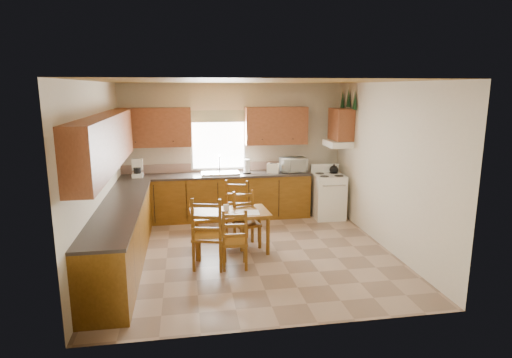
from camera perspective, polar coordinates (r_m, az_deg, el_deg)
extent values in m
plane|color=#937761|center=(7.00, -0.82, -9.80)|extent=(4.50, 4.50, 0.00)
plane|color=brown|center=(6.49, -0.89, 12.89)|extent=(4.50, 4.50, 0.00)
plane|color=beige|center=(6.66, -20.35, 0.44)|extent=(4.50, 4.50, 0.00)
plane|color=beige|center=(7.29, 16.91, 1.62)|extent=(4.50, 4.50, 0.00)
plane|color=beige|center=(8.81, -3.07, 3.85)|extent=(4.50, 4.50, 0.00)
plane|color=beige|center=(4.46, 3.54, -4.31)|extent=(4.50, 4.50, 0.00)
cube|color=brown|center=(8.67, -5.24, -2.46)|extent=(3.75, 0.60, 0.88)
cube|color=brown|center=(6.70, -17.47, -7.37)|extent=(0.60, 3.60, 0.88)
cube|color=#352E2A|center=(8.56, -5.30, 0.52)|extent=(3.75, 0.63, 0.04)
cube|color=#352E2A|center=(6.57, -17.73, -3.58)|extent=(0.63, 3.60, 0.04)
cube|color=#927262|center=(8.83, -5.46, 1.59)|extent=(3.75, 0.01, 0.18)
cube|color=brown|center=(8.56, -13.40, 6.70)|extent=(1.41, 0.33, 0.75)
cube|color=brown|center=(8.73, 2.69, 7.12)|extent=(1.25, 0.33, 0.75)
cube|color=brown|center=(6.41, -19.47, 4.65)|extent=(0.33, 3.60, 0.75)
cube|color=brown|center=(8.66, 11.27, 7.16)|extent=(0.33, 0.62, 0.62)
cube|color=white|center=(8.68, 10.86, 4.66)|extent=(0.44, 0.62, 0.12)
cube|color=white|center=(8.73, -5.03, 5.07)|extent=(1.13, 0.02, 1.18)
cube|color=white|center=(8.73, -5.02, 5.07)|extent=(1.05, 0.01, 1.10)
cube|color=#4F6739|center=(8.65, -5.07, 8.33)|extent=(1.19, 0.01, 0.24)
cube|color=silver|center=(8.56, -4.81, 0.80)|extent=(0.75, 0.45, 0.04)
cone|color=#143A1E|center=(8.38, 13.04, 10.21)|extent=(0.22, 0.22, 0.36)
cone|color=#143A1E|center=(8.68, 12.23, 10.57)|extent=(0.22, 0.22, 0.36)
cone|color=#143A1E|center=(8.98, 11.46, 10.39)|extent=(0.22, 0.22, 0.36)
cube|color=white|center=(8.81, 9.62, -2.36)|extent=(0.61, 0.63, 0.88)
cube|color=white|center=(8.52, -15.56, 1.50)|extent=(0.28, 0.32, 0.38)
cylinder|color=white|center=(8.58, -1.25, 1.71)|extent=(0.16, 0.16, 0.29)
cube|color=white|center=(8.64, 2.30, 1.46)|extent=(0.28, 0.23, 0.19)
imported|color=white|center=(8.79, 5.01, 1.90)|extent=(0.49, 0.36, 0.29)
cube|color=brown|center=(6.98, -3.48, -6.99)|extent=(1.28, 0.78, 0.66)
cube|color=brown|center=(6.33, -2.91, -7.85)|extent=(0.40, 0.38, 0.90)
cube|color=brown|center=(6.34, -6.26, -7.05)|extent=(0.55, 0.53, 1.08)
cube|color=brown|center=(7.10, -1.22, -5.53)|extent=(0.47, 0.45, 0.92)
cube|color=brown|center=(7.37, -2.86, -4.46)|extent=(0.53, 0.52, 1.02)
cube|color=white|center=(6.82, -0.51, -4.48)|extent=(0.24, 0.31, 0.00)
cube|color=white|center=(6.89, -3.99, -3.84)|extent=(0.09, 0.04, 0.12)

